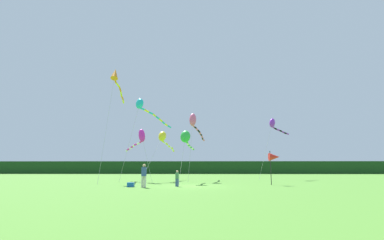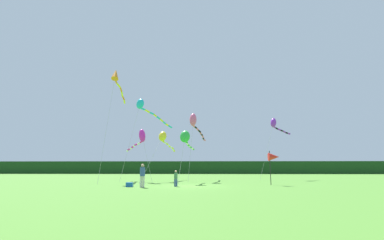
% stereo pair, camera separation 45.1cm
% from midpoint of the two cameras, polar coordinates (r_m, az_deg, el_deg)
% --- Properties ---
extents(ground_plane, '(120.00, 120.00, 0.00)m').
position_cam_midpoint_polar(ground_plane, '(22.08, -0.92, -13.64)').
color(ground_plane, '#4C842D').
extents(distant_treeline, '(108.00, 2.65, 2.97)m').
position_cam_midpoint_polar(distant_treeline, '(67.02, 0.47, -9.88)').
color(distant_treeline, '#193D19').
rests_on(distant_treeline, ground).
extents(person_adult, '(0.38, 0.38, 1.71)m').
position_cam_midpoint_polar(person_adult, '(20.96, -10.62, -11.06)').
color(person_adult, silver).
rests_on(person_adult, ground).
extents(person_child, '(0.27, 0.27, 1.23)m').
position_cam_midpoint_polar(person_child, '(21.72, -3.73, -11.87)').
color(person_child, '#334C8C').
rests_on(person_child, ground).
extents(cooler_box, '(0.49, 0.40, 0.33)m').
position_cam_midpoint_polar(cooler_box, '(21.81, -13.23, -12.99)').
color(cooler_box, '#1959B2').
rests_on(cooler_box, ground).
extents(banner_flag_pole, '(0.90, 0.70, 2.87)m').
position_cam_midpoint_polar(banner_flag_pole, '(24.68, 16.24, -7.45)').
color(banner_flag_pole, black).
rests_on(banner_flag_pole, ground).
extents(kite_purple, '(4.98, 3.41, 7.85)m').
position_cam_midpoint_polar(kite_purple, '(36.97, 16.30, -0.87)').
color(kite_purple, '#B2B2B2').
rests_on(kite_purple, ground).
extents(kite_rainbow, '(1.97, 7.34, 7.57)m').
position_cam_midpoint_polar(kite_rainbow, '(31.17, 0.02, -0.50)').
color(kite_rainbow, '#B2B2B2').
rests_on(kite_rainbow, ground).
extents(kite_magenta, '(3.90, 4.37, 5.67)m').
position_cam_midpoint_polar(kite_magenta, '(30.25, -11.14, -3.59)').
color(kite_magenta, '#B2B2B2').
rests_on(kite_magenta, ground).
extents(kite_orange, '(1.18, 10.93, 12.66)m').
position_cam_midpoint_polar(kite_orange, '(33.02, -15.92, 8.38)').
color(kite_orange, '#B2B2B2').
rests_on(kite_orange, ground).
extents(kite_cyan, '(4.65, 7.36, 9.41)m').
position_cam_midpoint_polar(kite_cyan, '(32.66, -10.43, 2.67)').
color(kite_cyan, '#B2B2B2').
rests_on(kite_cyan, ground).
extents(kite_yellow, '(2.49, 7.96, 5.55)m').
position_cam_midpoint_polar(kite_yellow, '(30.40, -6.42, -3.72)').
color(kite_yellow, '#B2B2B2').
rests_on(kite_yellow, ground).
extents(kite_green, '(1.43, 4.49, 4.99)m').
position_cam_midpoint_polar(kite_green, '(26.05, -1.77, -3.73)').
color(kite_green, '#B2B2B2').
rests_on(kite_green, ground).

